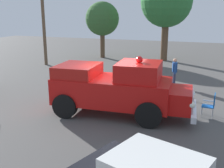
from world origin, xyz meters
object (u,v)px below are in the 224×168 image
(spectator_standing, at_px, (175,70))
(oak_tree_left, at_px, (166,2))
(vintage_fire_truck, at_px, (117,88))
(oak_tree_right, at_px, (102,19))
(lawn_chair_by_car, at_px, (211,103))
(utility_pole, at_px, (43,18))
(traffic_cone, at_px, (180,91))

(spectator_standing, bearing_deg, oak_tree_left, -76.32)
(vintage_fire_truck, bearing_deg, oak_tree_right, -65.38)
(lawn_chair_by_car, bearing_deg, utility_pole, -29.75)
(spectator_standing, height_order, traffic_cone, spectator_standing)
(vintage_fire_truck, relative_size, traffic_cone, 9.58)
(utility_pole, bearing_deg, oak_tree_left, -148.79)
(oak_tree_right, bearing_deg, traffic_cone, 129.97)
(vintage_fire_truck, xyz_separation_m, utility_pole, (9.31, -8.60, 2.58))
(oak_tree_right, xyz_separation_m, utility_pole, (3.08, 5.00, 0.16))
(oak_tree_left, bearing_deg, traffic_cone, 104.22)
(traffic_cone, bearing_deg, vintage_fire_truck, 56.46)
(lawn_chair_by_car, relative_size, utility_pole, 0.14)
(spectator_standing, relative_size, traffic_cone, 2.64)
(oak_tree_left, relative_size, utility_pole, 1.01)
(oak_tree_right, bearing_deg, lawn_chair_by_car, 128.77)
(traffic_cone, bearing_deg, lawn_chair_by_car, 123.06)
(utility_pole, distance_m, traffic_cone, 13.16)
(oak_tree_left, bearing_deg, oak_tree_right, 3.95)
(oak_tree_left, bearing_deg, spectator_standing, 103.68)
(vintage_fire_truck, distance_m, oak_tree_right, 15.15)
(lawn_chair_by_car, relative_size, spectator_standing, 0.61)
(spectator_standing, xyz_separation_m, utility_pole, (10.99, -3.13, 2.82))
(vintage_fire_truck, bearing_deg, utility_pole, -42.71)
(lawn_chair_by_car, height_order, spectator_standing, spectator_standing)
(vintage_fire_truck, height_order, oak_tree_right, oak_tree_right)
(vintage_fire_truck, xyz_separation_m, oak_tree_right, (6.23, -13.60, 2.42))
(vintage_fire_truck, height_order, utility_pole, utility_pole)
(lawn_chair_by_car, xyz_separation_m, utility_pole, (13.12, -7.50, 3.19))
(spectator_standing, relative_size, oak_tree_right, 0.32)
(lawn_chair_by_car, height_order, oak_tree_left, oak_tree_left)
(vintage_fire_truck, relative_size, lawn_chair_by_car, 5.97)
(spectator_standing, height_order, utility_pole, utility_pole)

